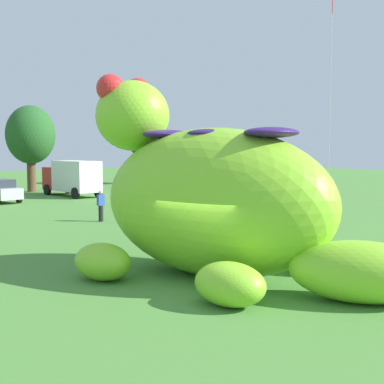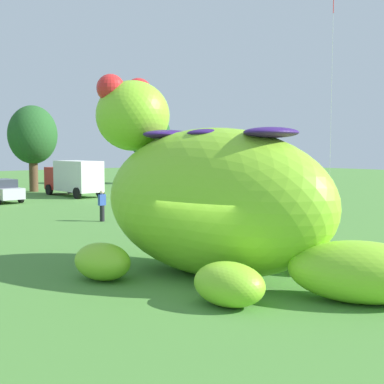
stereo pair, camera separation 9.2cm
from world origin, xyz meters
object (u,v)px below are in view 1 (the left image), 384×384
(spectator_mid_field, at_px, (179,200))
(spectator_by_cars, at_px, (101,206))
(giant_inflatable_creature, at_px, (214,200))
(car_silver, at_px, (0,191))
(box_truck, at_px, (72,177))

(spectator_mid_field, xyz_separation_m, spectator_by_cars, (-5.49, 0.05, 0.00))
(giant_inflatable_creature, bearing_deg, spectator_by_cars, 73.99)
(car_silver, bearing_deg, box_truck, 10.16)
(giant_inflatable_creature, xyz_separation_m, spectator_mid_field, (9.19, 12.84, -1.53))
(spectator_mid_field, bearing_deg, car_silver, 113.36)
(spectator_by_cars, bearing_deg, box_truck, 67.34)
(car_silver, bearing_deg, spectator_mid_field, -66.64)
(spectator_mid_field, bearing_deg, giant_inflatable_creature, -125.59)
(giant_inflatable_creature, bearing_deg, car_silver, 82.81)
(spectator_by_cars, bearing_deg, car_silver, 91.57)
(car_silver, bearing_deg, giant_inflatable_creature, -97.19)
(box_truck, bearing_deg, spectator_mid_field, -92.48)
(giant_inflatable_creature, distance_m, car_silver, 26.66)
(giant_inflatable_creature, distance_m, box_truck, 29.28)
(spectator_mid_field, height_order, spectator_by_cars, same)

